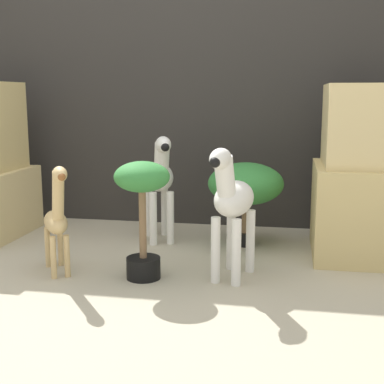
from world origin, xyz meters
name	(u,v)px	position (x,y,z in m)	size (l,w,h in m)	color
ground_plane	(105,305)	(0.00, 0.00, 0.00)	(14.00, 14.00, 0.00)	#B2A88E
wall_back	(178,74)	(0.00, 1.66, 1.10)	(6.40, 0.08, 2.20)	#2D2B28
rock_pillar_right	(367,178)	(1.27, 1.03, 0.47)	(0.61, 0.68, 1.01)	#D1B775
zebra_right	(232,201)	(0.53, 0.46, 0.41)	(0.26, 0.48, 0.70)	white
zebra_left	(159,179)	(-0.01, 1.11, 0.41)	(0.30, 0.48, 0.70)	white
giraffe_figurine	(57,217)	(-0.39, 0.37, 0.31)	(0.31, 0.41, 0.60)	tan
potted_palm_front	(246,185)	(0.55, 1.10, 0.39)	(0.47, 0.47, 0.53)	black
potted_palm_back	(142,198)	(0.08, 0.39, 0.43)	(0.29, 0.29, 0.62)	black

